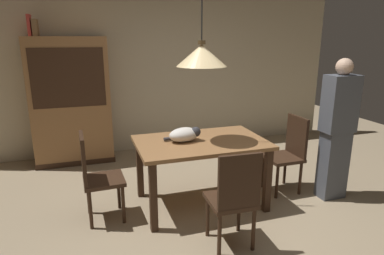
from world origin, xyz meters
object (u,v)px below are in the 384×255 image
(pendant_lamp, at_px, (202,55))
(book_brown_thick, at_px, (35,28))
(chair_right_side, at_px, (289,151))
(person_standing, at_px, (337,130))
(chair_left_side, at_px, (95,174))
(book_red_tall, at_px, (30,25))
(chair_near_front, at_px, (234,196))
(cat_sleeping, at_px, (185,134))
(hutch_bookcase, at_px, (71,104))
(dining_table, at_px, (201,149))

(pendant_lamp, xyz_separation_m, book_brown_thick, (-1.72, 1.84, 0.30))
(chair_right_side, xyz_separation_m, book_brown_thick, (-2.85, 1.84, 1.45))
(person_standing, bearing_deg, chair_left_side, 173.26)
(book_red_tall, bearing_deg, book_brown_thick, 0.00)
(chair_near_front, height_order, pendant_lamp, pendant_lamp)
(cat_sleeping, bearing_deg, chair_near_front, -79.60)
(chair_left_side, xyz_separation_m, hutch_bookcase, (-0.23, 1.85, 0.38))
(cat_sleeping, bearing_deg, dining_table, -12.32)
(chair_near_front, distance_m, person_standing, 1.66)
(cat_sleeping, height_order, person_standing, person_standing)
(book_brown_thick, bearing_deg, pendant_lamp, -46.92)
(book_red_tall, xyz_separation_m, person_standing, (3.32, -2.16, -1.17))
(person_standing, bearing_deg, chair_right_side, 141.46)
(dining_table, distance_m, hutch_bookcase, 2.30)
(hutch_bookcase, bearing_deg, chair_right_side, -36.49)
(chair_right_side, distance_m, pendant_lamp, 1.61)
(dining_table, distance_m, person_standing, 1.57)
(person_standing, bearing_deg, book_brown_thick, 146.39)
(book_red_tall, distance_m, person_standing, 4.13)
(cat_sleeping, distance_m, book_red_tall, 2.69)
(chair_near_front, height_order, book_red_tall, book_red_tall)
(hutch_bookcase, height_order, book_red_tall, book_red_tall)
(chair_left_side, xyz_separation_m, book_red_tall, (-0.66, 1.85, 1.48))
(chair_right_side, xyz_separation_m, hutch_bookcase, (-2.49, 1.84, 0.38))
(chair_left_side, bearing_deg, book_red_tall, 109.75)
(dining_table, bearing_deg, hutch_bookcase, 126.46)
(chair_right_side, xyz_separation_m, chair_near_front, (-1.13, -0.88, 0.00))
(cat_sleeping, distance_m, hutch_bookcase, 2.16)
(chair_near_front, xyz_separation_m, hutch_bookcase, (-1.36, 2.72, 0.38))
(chair_right_side, relative_size, person_standing, 0.57)
(cat_sleeping, distance_m, person_standing, 1.73)
(dining_table, xyz_separation_m, cat_sleeping, (-0.17, 0.04, 0.18))
(chair_left_side, height_order, chair_near_front, same)
(book_brown_thick, height_order, person_standing, book_brown_thick)
(chair_left_side, distance_m, book_red_tall, 2.46)
(book_red_tall, relative_size, person_standing, 0.17)
(chair_left_side, bearing_deg, hutch_bookcase, 97.20)
(pendant_lamp, relative_size, book_red_tall, 4.64)
(hutch_bookcase, bearing_deg, person_standing, -36.78)
(chair_near_front, xyz_separation_m, book_brown_thick, (-1.72, 2.72, 1.45))
(hutch_bookcase, distance_m, book_brown_thick, 1.13)
(chair_right_side, height_order, pendant_lamp, pendant_lamp)
(book_red_tall, bearing_deg, dining_table, -45.83)
(dining_table, relative_size, person_standing, 0.86)
(book_brown_thick, bearing_deg, hutch_bookcase, -0.24)
(chair_near_front, distance_m, hutch_bookcase, 3.06)
(chair_left_side, distance_m, chair_near_front, 1.43)
(book_red_tall, bearing_deg, chair_left_side, -70.25)
(chair_right_side, distance_m, person_standing, 0.59)
(book_red_tall, bearing_deg, pendant_lamp, -45.83)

